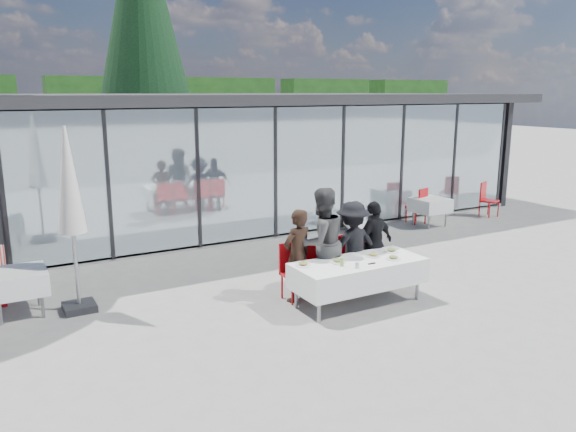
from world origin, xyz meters
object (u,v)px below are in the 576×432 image
at_px(conifer_tree, 142,20).
at_px(diner_a, 297,256).
at_px(diner_chair_b, 317,264).
at_px(plate_a, 303,264).
at_px(diner_chair_d, 369,255).
at_px(spare_chair_b, 419,204).
at_px(diner_b, 321,243).
at_px(plate_extra, 393,258).
at_px(spare_table_right, 430,205).
at_px(plate_d, 391,250).
at_px(market_umbrella, 70,192).
at_px(folded_eyeglasses, 372,264).
at_px(diner_d, 374,244).
at_px(plate_b, 338,261).
at_px(diner_c, 352,246).
at_px(plate_c, 374,255).
at_px(lounger, 358,222).
at_px(diner_chair_c, 348,259).
at_px(juice_bottle, 342,262).
at_px(spare_table_left, 18,282).
at_px(diner_chair_a, 294,268).
at_px(dining_table, 358,273).
at_px(spare_chair_a, 487,198).

bearing_deg(conifer_tree, diner_a, -94.92).
bearing_deg(diner_chair_b, plate_a, -138.63).
relative_size(diner_chair_d, spare_chair_b, 1.00).
distance_m(diner_b, diner_chair_b, 0.44).
bearing_deg(plate_extra, diner_a, 149.02).
xyz_separation_m(diner_chair_d, spare_table_right, (4.23, 2.92, 0.02)).
bearing_deg(plate_d, spare_table_right, 39.77).
xyz_separation_m(diner_a, diner_chair_b, (0.48, 0.13, -0.26)).
xyz_separation_m(diner_chair_b, market_umbrella, (-3.82, 1.22, 1.43)).
distance_m(diner_chair_d, folded_eyeglasses, 1.24).
bearing_deg(diner_d, plate_b, 11.97).
bearing_deg(diner_c, plate_c, 97.99).
bearing_deg(diner_a, folded_eyeglasses, 123.22).
bearing_deg(plate_c, diner_d, 51.64).
height_order(diner_c, plate_c, diner_c).
xyz_separation_m(diner_b, spare_chair_b, (5.28, 3.35, -0.42)).
distance_m(diner_c, plate_extra, 0.87).
distance_m(plate_d, lounger, 4.44).
bearing_deg(lounger, diner_chair_c, -128.82).
distance_m(diner_chair_d, conifer_tree, 13.85).
distance_m(plate_a, spare_table_right, 6.90).
height_order(juice_bottle, market_umbrella, market_umbrella).
bearing_deg(diner_a, spare_table_left, -34.25).
distance_m(plate_a, market_umbrella, 3.86).
height_order(diner_d, plate_c, diner_d).
xyz_separation_m(lounger, conifer_tree, (-2.66, 9.45, 5.73)).
bearing_deg(folded_eyeglasses, diner_chair_d, 54.14).
height_order(diner_chair_a, spare_table_left, diner_chair_a).
xyz_separation_m(diner_chair_a, plate_d, (1.64, -0.59, 0.24)).
height_order(diner_chair_b, diner_d, diner_d).
bearing_deg(plate_extra, plate_a, 164.19).
relative_size(diner_d, spare_table_left, 1.84).
relative_size(juice_bottle, market_umbrella, 0.05).
distance_m(diner_chair_c, plate_a, 1.39).
height_order(dining_table, plate_a, plate_a).
relative_size(diner_chair_c, plate_c, 3.68).
relative_size(diner_chair_b, plate_d, 3.68).
bearing_deg(spare_table_right, spare_chair_b, 106.58).
distance_m(dining_table, diner_c, 0.75).
xyz_separation_m(spare_table_left, conifer_tree, (5.30, 11.23, 5.43)).
height_order(diner_a, diner_c, diner_c).
xyz_separation_m(diner_chair_b, plate_d, (1.16, -0.59, 0.24)).
distance_m(diner_a, spare_chair_b, 6.67).
relative_size(diner_chair_b, diner_d, 0.62).
distance_m(plate_a, plate_b, 0.61).
relative_size(spare_chair_a, conifer_tree, 0.09).
bearing_deg(plate_c, diner_chair_a, 150.91).
height_order(diner_d, plate_b, diner_d).
bearing_deg(plate_d, diner_chair_d, 92.02).
xyz_separation_m(plate_b, spare_chair_a, (7.64, 3.67, -0.24)).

